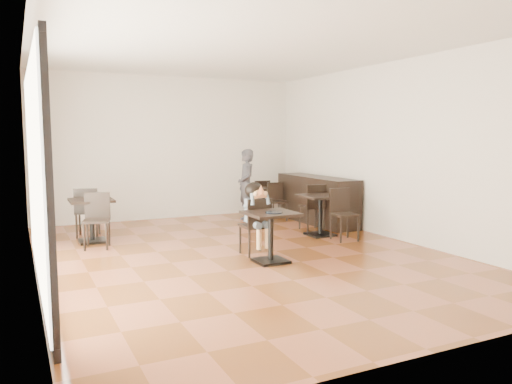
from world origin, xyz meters
TOP-DOWN VIEW (x-y plane):
  - floor at (0.00, 0.00)m, footprint 6.00×8.00m
  - ceiling at (0.00, 0.00)m, footprint 6.00×8.00m
  - wall_back at (0.00, 4.00)m, footprint 6.00×0.01m
  - wall_front at (0.00, -4.00)m, footprint 6.00×0.01m
  - wall_left at (-3.00, 0.00)m, footprint 0.01×8.00m
  - wall_right at (3.00, 0.00)m, footprint 0.01×8.00m
  - storefront_window at (-2.97, -0.50)m, footprint 0.04×4.50m
  - child_table at (0.17, -0.61)m, footprint 0.71×0.71m
  - child_chair at (0.17, -0.06)m, footprint 0.41×0.41m
  - child at (0.17, -0.06)m, footprint 0.41×0.57m
  - plate at (0.17, -0.71)m, footprint 0.25×0.25m
  - pizza_slice at (0.17, -0.25)m, footprint 0.26×0.20m
  - adult_patron at (1.38, 2.88)m, footprint 0.46×0.63m
  - cafe_table_mid at (1.94, 0.76)m, footprint 0.79×0.79m
  - cafe_table_left at (-2.01, 2.02)m, footprint 0.89×0.89m
  - cafe_table_back at (1.97, 3.18)m, footprint 0.74×0.74m
  - chair_mid_a at (2.09, 1.31)m, footprint 0.45×0.45m
  - chair_mid_b at (2.09, 0.21)m, footprint 0.45×0.45m
  - chair_left_a at (-2.01, 2.57)m, footprint 0.51×0.51m
  - chair_left_b at (-2.01, 1.47)m, footprint 0.51×0.51m
  - chair_back_a at (2.03, 3.50)m, footprint 0.42×0.42m
  - chair_back_b at (2.03, 2.63)m, footprint 0.42×0.42m
  - service_counter at (2.65, 2.00)m, footprint 0.60×2.40m

SIDE VIEW (x-z plane):
  - floor at x=0.00m, z-range -0.01..0.01m
  - cafe_table_back at x=1.97m, z-range 0.00..0.69m
  - child_table at x=0.17m, z-range 0.00..0.75m
  - cafe_table_left at x=-2.01m, z-range 0.00..0.76m
  - cafe_table_mid at x=1.94m, z-range 0.00..0.77m
  - chair_back_a at x=2.03m, z-range 0.00..0.83m
  - chair_back_b at x=2.03m, z-range 0.00..0.83m
  - child_chair at x=0.17m, z-range 0.00..0.91m
  - chair_left_a at x=-2.01m, z-range 0.00..0.92m
  - chair_left_b at x=-2.01m, z-range 0.00..0.92m
  - chair_mid_a at x=2.09m, z-range 0.00..0.93m
  - chair_mid_b at x=2.09m, z-range 0.00..0.93m
  - service_counter at x=2.65m, z-range 0.00..1.00m
  - child at x=0.17m, z-range 0.00..1.14m
  - plate at x=0.17m, z-range 0.75..0.77m
  - adult_patron at x=1.38m, z-range 0.00..1.58m
  - pizza_slice at x=0.17m, z-range 0.96..1.02m
  - storefront_window at x=-2.97m, z-range 0.10..2.70m
  - wall_back at x=0.00m, z-range 0.00..3.20m
  - wall_front at x=0.00m, z-range 0.00..3.20m
  - wall_left at x=-3.00m, z-range 0.00..3.20m
  - wall_right at x=3.00m, z-range 0.00..3.20m
  - ceiling at x=0.00m, z-range 3.20..3.21m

